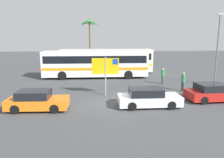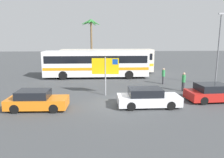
% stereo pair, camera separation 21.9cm
% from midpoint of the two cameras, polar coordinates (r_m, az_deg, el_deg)
% --- Properties ---
extents(ground, '(120.00, 120.00, 0.00)m').
position_cam_midpoint_polar(ground, '(15.91, 1.84, -6.53)').
color(ground, '#424447').
extents(bus_front_coach, '(12.15, 2.61, 3.17)m').
position_cam_midpoint_polar(bus_front_coach, '(25.87, -3.89, 4.28)').
color(bus_front_coach, white).
rests_on(bus_front_coach, ground).
extents(bus_rear_coach, '(12.15, 2.61, 3.17)m').
position_cam_midpoint_polar(bus_rear_coach, '(29.20, -1.09, 5.06)').
color(bus_rear_coach, silver).
rests_on(bus_rear_coach, ground).
extents(ferry_sign, '(2.20, 0.25, 3.20)m').
position_cam_midpoint_polar(ferry_sign, '(17.71, -1.25, 2.98)').
color(ferry_sign, gray).
rests_on(ferry_sign, ground).
extents(car_red, '(4.20, 2.09, 1.32)m').
position_cam_midpoint_polar(car_red, '(18.20, 25.41, -3.29)').
color(car_red, red).
rests_on(car_red, ground).
extents(car_orange, '(4.00, 1.77, 1.32)m').
position_cam_midpoint_polar(car_orange, '(15.34, -18.81, -5.33)').
color(car_orange, orange).
rests_on(car_orange, ground).
extents(car_white, '(4.31, 1.76, 1.32)m').
position_cam_midpoint_polar(car_white, '(15.33, 9.76, -4.90)').
color(car_white, silver).
rests_on(car_white, ground).
extents(pedestrian_near_sign, '(0.32, 0.32, 1.66)m').
position_cam_midpoint_polar(pedestrian_near_sign, '(22.94, 13.60, 1.10)').
color(pedestrian_near_sign, '#4C4C51').
rests_on(pedestrian_near_sign, ground).
extents(pedestrian_by_bus, '(0.32, 0.32, 1.70)m').
position_cam_midpoint_polar(pedestrian_by_bus, '(20.38, 18.57, -0.31)').
color(pedestrian_by_bus, '#4C4C51').
rests_on(pedestrian_by_bus, ground).
extents(lamp_post_left_side, '(0.56, 0.20, 7.05)m').
position_cam_midpoint_polar(lamp_post_left_side, '(24.02, 26.41, 7.60)').
color(lamp_post_left_side, slate).
rests_on(lamp_post_left_side, ground).
extents(palm_tree_seaside, '(3.49, 3.54, 7.65)m').
position_cam_midpoint_polar(palm_tree_seaside, '(36.85, -5.40, 13.23)').
color(palm_tree_seaside, brown).
rests_on(palm_tree_seaside, ground).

